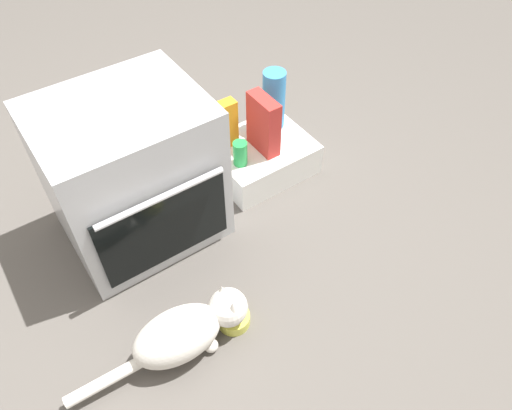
{
  "coord_description": "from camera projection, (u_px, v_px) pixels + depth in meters",
  "views": [
    {
      "loc": [
        -0.35,
        -1.06,
        1.69
      ],
      "look_at": [
        0.39,
        0.01,
        0.25
      ],
      "focal_mm": 33.85,
      "sensor_mm": 36.0,
      "label": 1
    }
  ],
  "objects": [
    {
      "name": "ground",
      "position": [
        178.0,
        287.0,
        1.97
      ],
      "size": [
        8.0,
        8.0,
        0.0
      ],
      "primitive_type": "plane",
      "color": "#56514C"
    },
    {
      "name": "water_bottle",
      "position": [
        274.0,
        100.0,
        2.31
      ],
      "size": [
        0.11,
        0.11,
        0.3
      ],
      "primitive_type": "cylinder",
      "color": "#388CD1",
      "rests_on": "pantry_cabinet"
    },
    {
      "name": "soda_can",
      "position": [
        240.0,
        153.0,
        2.19
      ],
      "size": [
        0.07,
        0.07,
        0.12
      ],
      "primitive_type": "cylinder",
      "color": "green",
      "rests_on": "pantry_cabinet"
    },
    {
      "name": "cat",
      "position": [
        187.0,
        331.0,
        1.72
      ],
      "size": [
        0.7,
        0.22,
        0.21
      ],
      "rotation": [
        0.0,
        0.0,
        -0.07
      ],
      "color": "silver",
      "rests_on": "ground"
    },
    {
      "name": "oven",
      "position": [
        132.0,
        174.0,
        1.95
      ],
      "size": [
        0.63,
        0.57,
        0.66
      ],
      "color": "#B7BABF",
      "rests_on": "ground"
    },
    {
      "name": "food_bowl",
      "position": [
        234.0,
        318.0,
        1.85
      ],
      "size": [
        0.13,
        0.13,
        0.08
      ],
      "color": "#D1D14C",
      "rests_on": "ground"
    },
    {
      "name": "cereal_box",
      "position": [
        263.0,
        124.0,
        2.2
      ],
      "size": [
        0.07,
        0.18,
        0.28
      ],
      "primitive_type": "cube",
      "color": "#B72D28",
      "rests_on": "pantry_cabinet"
    },
    {
      "name": "juice_carton",
      "position": [
        227.0,
        124.0,
        2.24
      ],
      "size": [
        0.09,
        0.06,
        0.24
      ],
      "primitive_type": "cube",
      "color": "orange",
      "rests_on": "pantry_cabinet"
    },
    {
      "name": "pantry_cabinet",
      "position": [
        261.0,
        157.0,
        2.39
      ],
      "size": [
        0.47,
        0.38,
        0.16
      ],
      "primitive_type": "cube",
      "color": "white",
      "rests_on": "ground"
    }
  ]
}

